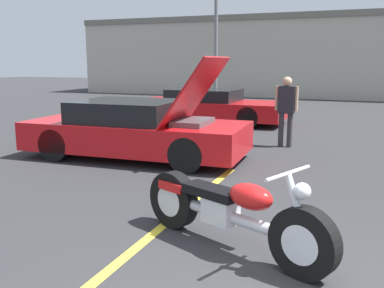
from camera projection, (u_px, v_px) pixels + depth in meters
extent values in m
cube|color=yellow|center=(176.00, 215.00, 5.53)|extent=(0.12, 5.07, 0.01)
cube|color=#B2AD9E|center=(362.00, 56.00, 22.72)|extent=(32.00, 4.00, 4.40)
cube|color=slate|center=(365.00, 16.00, 22.32)|extent=(32.00, 4.20, 0.30)
cylinder|color=slate|center=(216.00, 10.00, 20.55)|extent=(0.18, 0.18, 8.74)
cylinder|color=black|center=(304.00, 243.00, 3.87)|extent=(0.69, 0.41, 0.68)
cylinder|color=black|center=(173.00, 200.00, 5.08)|extent=(0.69, 0.41, 0.68)
cylinder|color=silver|center=(304.00, 243.00, 3.87)|extent=(0.41, 0.30, 0.37)
cylinder|color=silver|center=(173.00, 200.00, 5.08)|extent=(0.41, 0.30, 0.37)
cylinder|color=silver|center=(230.00, 217.00, 4.47)|extent=(1.41, 0.70, 0.12)
cube|color=silver|center=(220.00, 210.00, 4.56)|extent=(0.43, 0.36, 0.28)
ellipsoid|color=red|center=(251.00, 197.00, 4.24)|extent=(0.57, 0.45, 0.26)
cube|color=black|center=(212.00, 191.00, 4.61)|extent=(0.72, 0.51, 0.10)
cube|color=red|center=(176.00, 185.00, 5.01)|extent=(0.43, 0.35, 0.10)
cylinder|color=silver|center=(297.00, 207.00, 3.87)|extent=(0.31, 0.19, 0.63)
cylinder|color=silver|center=(288.00, 173.00, 3.89)|extent=(0.31, 0.66, 0.04)
sphere|color=silver|center=(302.00, 191.00, 3.81)|extent=(0.16, 0.16, 0.16)
cylinder|color=silver|center=(209.00, 211.00, 4.83)|extent=(1.08, 0.53, 0.09)
cube|color=red|center=(136.00, 135.00, 8.72)|extent=(4.54, 2.00, 0.57)
cube|color=black|center=(128.00, 111.00, 8.69)|extent=(2.08, 1.72, 0.42)
cylinder|color=black|center=(186.00, 155.00, 7.56)|extent=(0.66, 0.25, 0.65)
cylinder|color=black|center=(212.00, 139.00, 9.04)|extent=(0.66, 0.25, 0.65)
cylinder|color=black|center=(55.00, 145.00, 8.46)|extent=(0.66, 0.25, 0.65)
cylinder|color=black|center=(98.00, 132.00, 9.94)|extent=(0.66, 0.25, 0.65)
cube|color=red|center=(195.00, 91.00, 8.13)|extent=(1.00, 1.71, 1.31)
cube|color=#4C4C51|center=(193.00, 127.00, 8.28)|extent=(0.64, 1.03, 0.28)
cube|color=red|center=(210.00, 109.00, 13.78)|extent=(4.81, 1.93, 0.52)
cube|color=black|center=(205.00, 95.00, 13.77)|extent=(2.18, 1.69, 0.37)
cylinder|color=black|center=(248.00, 118.00, 12.51)|extent=(0.65, 0.23, 0.65)
cylinder|color=black|center=(261.00, 112.00, 13.98)|extent=(0.65, 0.23, 0.65)
cylinder|color=black|center=(158.00, 113.00, 13.63)|extent=(0.65, 0.23, 0.65)
cylinder|color=black|center=(179.00, 108.00, 15.10)|extent=(0.65, 0.23, 0.65)
cylinder|color=#333338|center=(281.00, 130.00, 9.89)|extent=(0.12, 0.12, 0.78)
cylinder|color=#333338|center=(290.00, 130.00, 9.82)|extent=(0.12, 0.12, 0.78)
cube|color=#26262D|center=(287.00, 100.00, 9.72)|extent=(0.36, 0.20, 0.62)
cylinder|color=tan|center=(277.00, 98.00, 9.79)|extent=(0.08, 0.08, 0.56)
cylinder|color=tan|center=(296.00, 99.00, 9.63)|extent=(0.08, 0.08, 0.56)
sphere|color=tan|center=(287.00, 81.00, 9.64)|extent=(0.21, 0.21, 0.21)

